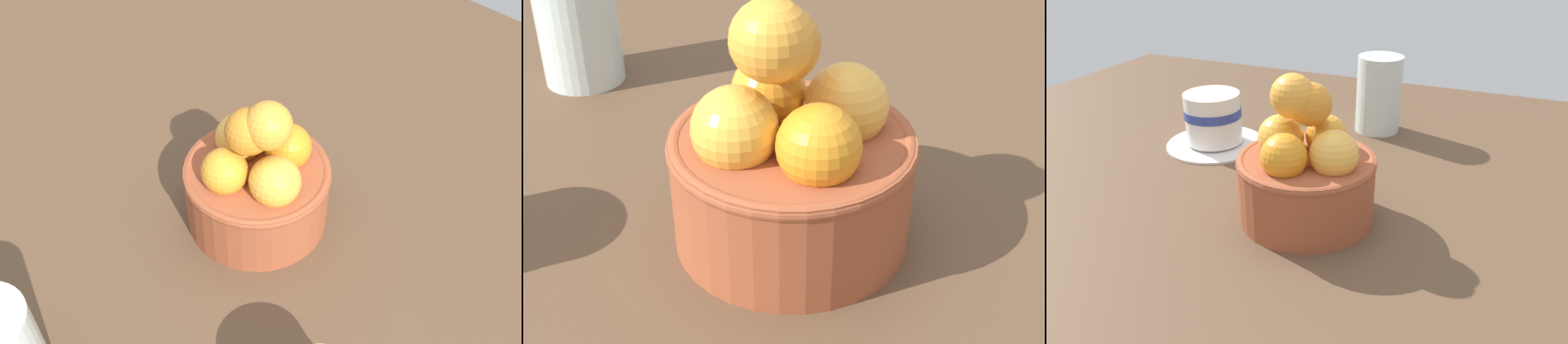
# 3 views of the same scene
# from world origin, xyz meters

# --- Properties ---
(ground_plane) EXTENTS (1.28, 1.06, 0.04)m
(ground_plane) POSITION_xyz_m (0.00, 0.00, -0.02)
(ground_plane) COLOR brown
(terracotta_bowl) EXTENTS (0.14, 0.14, 0.16)m
(terracotta_bowl) POSITION_xyz_m (-0.00, 0.00, 0.05)
(terracotta_bowl) COLOR #9E4C2D
(terracotta_bowl) RESTS_ON ground_plane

